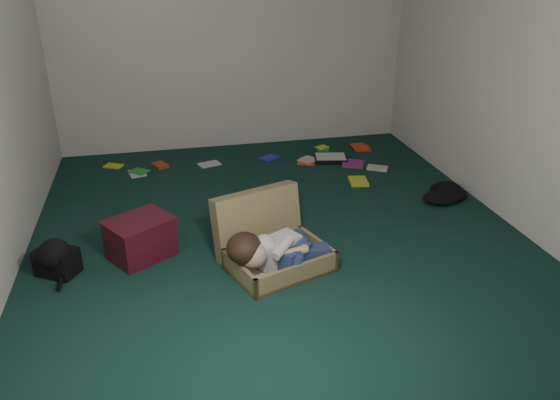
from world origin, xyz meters
name	(u,v)px	position (x,y,z in m)	size (l,w,h in m)	color
floor	(276,230)	(0.00, 0.00, 0.00)	(4.50, 4.50, 0.00)	#113029
wall_back	(232,34)	(0.00, 2.25, 1.30)	(4.50, 4.50, 0.00)	white
wall_front	(402,201)	(0.00, -2.25, 1.30)	(4.50, 4.50, 0.00)	white
wall_right	(514,65)	(2.00, 0.00, 1.30)	(4.50, 4.50, 0.00)	white
suitcase	(270,243)	(-0.15, -0.47, 0.16)	(0.89, 0.88, 0.52)	olive
person	(277,250)	(-0.14, -0.66, 0.20)	(0.79, 0.40, 0.32)	beige
maroon_bin	(140,238)	(-1.10, -0.19, 0.16)	(0.58, 0.55, 0.32)	#480E1B
backpack	(57,261)	(-1.70, -0.30, 0.11)	(0.36, 0.29, 0.21)	black
clothing_pile	(443,191)	(1.70, 0.31, 0.07)	(0.41, 0.34, 0.13)	black
paper_tray	(331,158)	(0.95, 1.48, 0.03)	(0.41, 0.34, 0.05)	black
book_scatter	(271,163)	(0.28, 1.52, 0.01)	(3.05, 1.23, 0.02)	#D2E528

